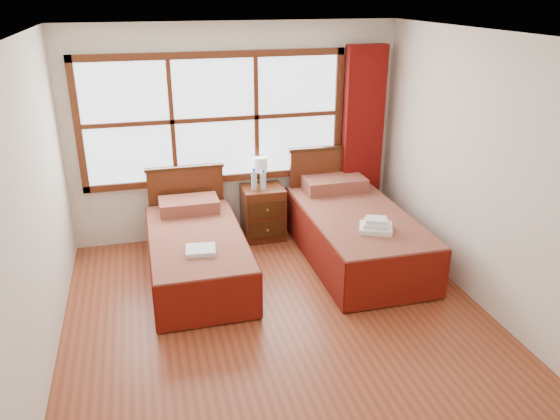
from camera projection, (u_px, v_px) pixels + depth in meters
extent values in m
plane|color=brown|center=(283.00, 327.00, 5.09)|extent=(4.50, 4.50, 0.00)
plane|color=white|center=(284.00, 36.00, 4.11)|extent=(4.50, 4.50, 0.00)
plane|color=silver|center=(236.00, 134.00, 6.62)|extent=(4.00, 0.00, 4.00)
plane|color=silver|center=(29.00, 221.00, 4.14)|extent=(0.00, 4.50, 4.50)
plane|color=silver|center=(491.00, 178.00, 5.07)|extent=(0.00, 4.50, 4.50)
cube|color=white|center=(215.00, 119.00, 6.46)|extent=(3.00, 0.02, 1.40)
cube|color=#542512|center=(218.00, 179.00, 6.72)|extent=(3.16, 0.06, 0.08)
cube|color=#542512|center=(212.00, 55.00, 6.16)|extent=(3.16, 0.06, 0.08)
cube|color=#542512|center=(78.00, 127.00, 6.08)|extent=(0.08, 0.06, 1.56)
cube|color=#542512|center=(338.00, 112.00, 6.80)|extent=(0.08, 0.06, 1.56)
cube|color=#542512|center=(172.00, 122.00, 6.32)|extent=(0.05, 0.05, 1.40)
cube|color=#542512|center=(256.00, 117.00, 6.56)|extent=(0.05, 0.05, 1.40)
cube|color=#542512|center=(215.00, 119.00, 6.44)|extent=(3.00, 0.05, 0.05)
cube|color=maroon|center=(362.00, 138.00, 6.92)|extent=(0.50, 0.16, 2.30)
cube|color=#381E0B|center=(198.00, 267.00, 5.90)|extent=(0.87, 1.73, 0.28)
cube|color=#5D0D0E|center=(197.00, 245.00, 5.80)|extent=(0.97, 1.92, 0.24)
cube|color=maroon|center=(151.00, 262.00, 5.74)|extent=(0.03, 1.92, 0.48)
cube|color=maroon|center=(242.00, 252.00, 5.97)|extent=(0.03, 1.92, 0.48)
cube|color=maroon|center=(210.00, 303.00, 5.00)|extent=(0.97, 0.03, 0.48)
cube|color=#5D0D0E|center=(189.00, 205.00, 6.35)|extent=(0.68, 0.40, 0.15)
cube|color=#542512|center=(187.00, 205.00, 6.68)|extent=(0.90, 0.06, 0.94)
cube|color=#381E0B|center=(184.00, 168.00, 6.50)|extent=(0.94, 0.08, 0.04)
cube|color=#381E0B|center=(355.00, 247.00, 6.32)|extent=(0.97, 1.94, 0.32)
cube|color=#5D0D0E|center=(357.00, 224.00, 6.21)|extent=(1.09, 2.15, 0.26)
cube|color=maroon|center=(311.00, 242.00, 6.14)|extent=(0.03, 2.15, 0.54)
cube|color=maroon|center=(399.00, 232.00, 6.40)|extent=(0.03, 2.15, 0.54)
cube|color=maroon|center=(397.00, 281.00, 5.31)|extent=(1.09, 0.03, 0.54)
cube|color=#5D0D0E|center=(334.00, 184.00, 6.83)|extent=(0.76, 0.44, 0.17)
cube|color=#542512|center=(328.00, 188.00, 7.08)|extent=(1.01, 0.06, 1.06)
cube|color=#381E0B|center=(329.00, 148.00, 6.88)|extent=(1.06, 0.08, 0.04)
cube|color=#542512|center=(263.00, 212.00, 6.82)|extent=(0.50, 0.44, 0.67)
cube|color=#381E0B|center=(267.00, 230.00, 6.66)|extent=(0.44, 0.02, 0.20)
cube|color=#381E0B|center=(267.00, 209.00, 6.56)|extent=(0.44, 0.02, 0.20)
sphere|color=olive|center=(268.00, 230.00, 6.65)|extent=(0.03, 0.03, 0.03)
sphere|color=olive|center=(267.00, 210.00, 6.55)|extent=(0.03, 0.03, 0.03)
cube|color=white|center=(201.00, 250.00, 5.38)|extent=(0.32, 0.28, 0.05)
cube|color=white|center=(376.00, 228.00, 5.70)|extent=(0.43, 0.41, 0.05)
cube|color=white|center=(376.00, 224.00, 5.68)|extent=(0.32, 0.30, 0.05)
cube|color=white|center=(376.00, 220.00, 5.67)|extent=(0.26, 0.25, 0.04)
cylinder|color=#C98C40|center=(260.00, 183.00, 6.80)|extent=(0.11, 0.11, 0.02)
cylinder|color=#C98C40|center=(260.00, 177.00, 6.77)|extent=(0.02, 0.02, 0.15)
cylinder|color=silver|center=(260.00, 164.00, 6.71)|extent=(0.18, 0.18, 0.18)
cylinder|color=silver|center=(254.00, 180.00, 6.60)|extent=(0.07, 0.07, 0.23)
cylinder|color=#1843B4|center=(254.00, 170.00, 6.55)|extent=(0.03, 0.03, 0.03)
cylinder|color=silver|center=(263.00, 181.00, 6.58)|extent=(0.07, 0.07, 0.22)
cylinder|color=#1843B4|center=(263.00, 171.00, 6.54)|extent=(0.03, 0.03, 0.03)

